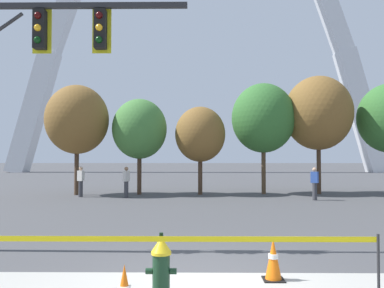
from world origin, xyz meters
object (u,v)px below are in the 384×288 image
at_px(pedestrian_walking_right, 315,183).
at_px(monument_arch, 197,11).
at_px(pedestrian_walking_left, 81,181).
at_px(traffic_cone_by_hydrant, 273,259).
at_px(fire_hydrant, 161,268).
at_px(pedestrian_standing_center, 126,182).

bearing_deg(pedestrian_walking_right, monument_arch, 99.51).
distance_m(pedestrian_walking_left, pedestrian_walking_right, 11.90).
bearing_deg(traffic_cone_by_hydrant, fire_hydrant, -153.08).
bearing_deg(pedestrian_standing_center, monument_arch, 83.69).
bearing_deg(monument_arch, pedestrian_walking_right, -80.49).
distance_m(pedestrian_standing_center, pedestrian_walking_right, 9.41).
height_order(traffic_cone_by_hydrant, monument_arch, monument_arch).
relative_size(fire_hydrant, pedestrian_walking_right, 0.62).
bearing_deg(fire_hydrant, pedestrian_walking_right, 65.20).
xyz_separation_m(pedestrian_walking_left, pedestrian_walking_right, (11.81, -1.44, 0.00)).
bearing_deg(pedestrian_standing_center, fire_hydrant, -78.06).
relative_size(monument_arch, pedestrian_walking_left, 31.97).
bearing_deg(pedestrian_walking_left, pedestrian_walking_right, -6.93).
distance_m(traffic_cone_by_hydrant, monument_arch, 51.32).
height_order(pedestrian_standing_center, pedestrian_walking_right, same).
relative_size(traffic_cone_by_hydrant, monument_arch, 0.01).
relative_size(traffic_cone_by_hydrant, pedestrian_walking_left, 0.46).
bearing_deg(pedestrian_walking_left, traffic_cone_by_hydrant, -62.24).
height_order(traffic_cone_by_hydrant, pedestrian_standing_center, pedestrian_standing_center).
xyz_separation_m(fire_hydrant, pedestrian_walking_right, (6.26, 13.55, 0.35)).
distance_m(fire_hydrant, traffic_cone_by_hydrant, 2.07).
distance_m(monument_arch, pedestrian_walking_right, 40.35).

